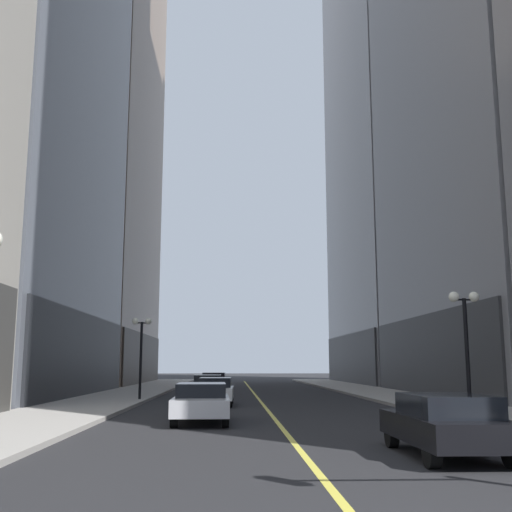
# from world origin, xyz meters

# --- Properties ---
(ground_plane) EXTENTS (200.00, 200.00, 0.00)m
(ground_plane) POSITION_xyz_m (0.00, 35.00, 0.00)
(ground_plane) COLOR #262628
(sidewalk_left) EXTENTS (4.50, 78.00, 0.15)m
(sidewalk_left) POSITION_xyz_m (-8.25, 35.00, 0.07)
(sidewalk_left) COLOR #ADA8A0
(sidewalk_left) RESTS_ON ground
(sidewalk_right) EXTENTS (4.50, 78.00, 0.15)m
(sidewalk_right) POSITION_xyz_m (8.25, 35.00, 0.07)
(sidewalk_right) COLOR #ADA8A0
(sidewalk_right) RESTS_ON ground
(lane_centre_stripe) EXTENTS (0.16, 70.00, 0.01)m
(lane_centre_stripe) POSITION_xyz_m (0.00, 35.00, 0.00)
(lane_centre_stripe) COLOR #E5D64C
(lane_centre_stripe) RESTS_ON ground
(building_left_far) EXTENTS (13.46, 26.00, 71.93)m
(building_left_far) POSITION_xyz_m (-17.14, 60.00, 35.88)
(building_left_far) COLOR gray
(building_left_far) RESTS_ON ground
(building_right_far) EXTENTS (15.55, 26.00, 66.27)m
(building_right_far) POSITION_xyz_m (18.18, 60.00, 33.07)
(building_right_far) COLOR gray
(building_right_far) RESTS_ON ground
(car_black) EXTENTS (1.82, 4.38, 1.32)m
(car_black) POSITION_xyz_m (3.01, 9.34, 0.72)
(car_black) COLOR black
(car_black) RESTS_ON ground
(car_silver) EXTENTS (1.95, 4.60, 1.32)m
(car_silver) POSITION_xyz_m (-2.60, 17.50, 0.72)
(car_silver) COLOR #B7B7BC
(car_silver) RESTS_ON ground
(car_white) EXTENTS (1.80, 4.31, 1.32)m
(car_white) POSITION_xyz_m (-2.34, 26.59, 0.72)
(car_white) COLOR silver
(car_white) RESTS_ON ground
(car_grey) EXTENTS (1.89, 4.04, 1.32)m
(car_grey) POSITION_xyz_m (-3.00, 34.45, 0.72)
(car_grey) COLOR slate
(car_grey) RESTS_ON ground
(car_red) EXTENTS (2.01, 4.56, 1.32)m
(car_red) POSITION_xyz_m (-2.90, 45.38, 0.72)
(car_red) COLOR #B21919
(car_red) RESTS_ON ground
(street_lamp_left_far) EXTENTS (1.06, 0.36, 4.43)m
(street_lamp_left_far) POSITION_xyz_m (-6.40, 29.57, 3.26)
(street_lamp_left_far) COLOR black
(street_lamp_left_far) RESTS_ON ground
(street_lamp_right_mid) EXTENTS (1.06, 0.36, 4.43)m
(street_lamp_right_mid) POSITION_xyz_m (6.40, 16.78, 3.26)
(street_lamp_right_mid) COLOR black
(street_lamp_right_mid) RESTS_ON ground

